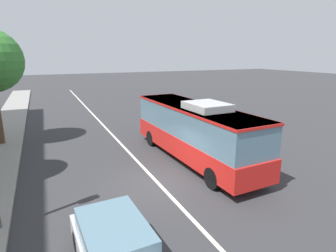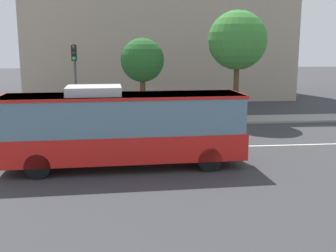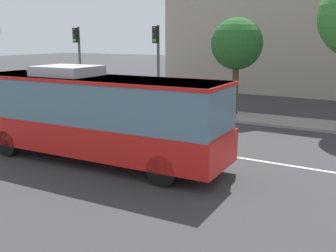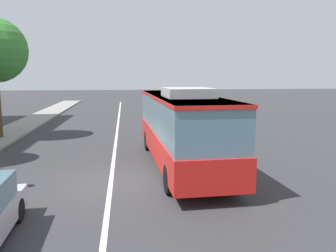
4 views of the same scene
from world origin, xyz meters
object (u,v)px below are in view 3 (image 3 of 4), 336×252
traffic_light_mid_block (157,54)px  traffic_light_near_corner (78,52)px  street_tree_kerbside_left (237,44)px  transit_bus (94,113)px  sedan_silver (79,104)px

traffic_light_mid_block → traffic_light_near_corner: bearing=-93.5°
street_tree_kerbside_left → transit_bus: bearing=-96.8°
sedan_silver → street_tree_kerbside_left: bearing=-151.0°
sedan_silver → traffic_light_near_corner: size_ratio=0.88×
transit_bus → traffic_light_mid_block: 9.75m
transit_bus → traffic_light_near_corner: 13.37m
transit_bus → sedan_silver: bearing=134.6°
sedan_silver → transit_bus: bearing=134.5°
traffic_light_mid_block → street_tree_kerbside_left: (4.27, 1.69, 0.55)m
transit_bus → sedan_silver: (-6.48, 6.12, -1.09)m
sedan_silver → traffic_light_mid_block: (3.50, 3.01, 2.84)m
transit_bus → sedan_silver: size_ratio=2.21×
traffic_light_mid_block → street_tree_kerbside_left: street_tree_kerbside_left is taller
sedan_silver → street_tree_kerbside_left: (7.77, 4.69, 3.38)m
transit_bus → traffic_light_near_corner: (-9.38, 9.37, 1.75)m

